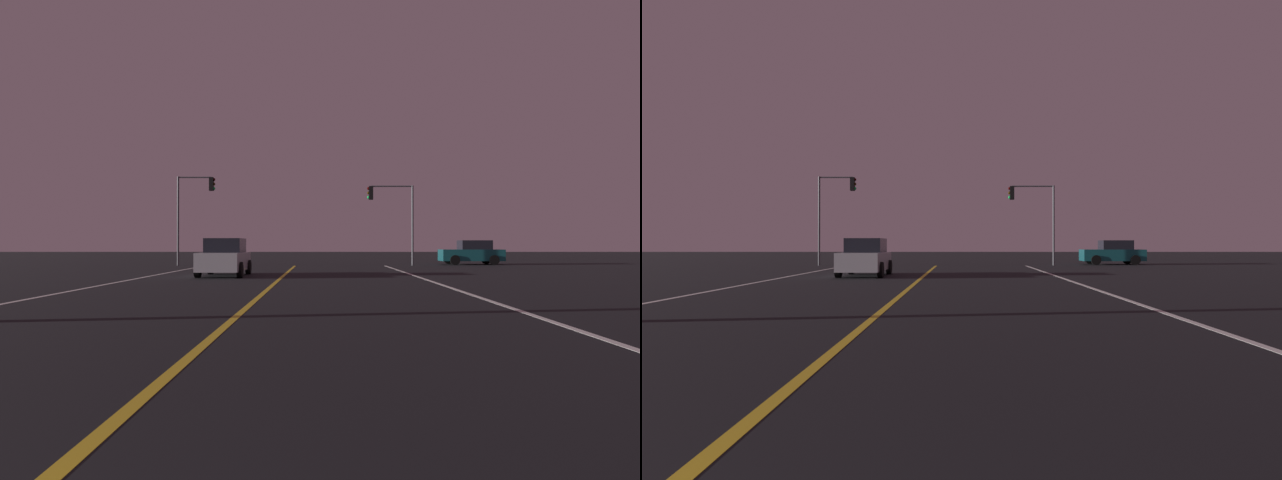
% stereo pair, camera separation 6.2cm
% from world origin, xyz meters
% --- Properties ---
extents(lane_edge_right, '(0.16, 41.94, 0.01)m').
position_xyz_m(lane_edge_right, '(5.96, 14.97, 0.00)').
color(lane_edge_right, silver).
rests_on(lane_edge_right, ground).
extents(lane_edge_left, '(0.16, 41.94, 0.01)m').
position_xyz_m(lane_edge_left, '(-5.96, 14.97, 0.00)').
color(lane_edge_left, silver).
rests_on(lane_edge_left, ground).
extents(lane_center_divider, '(0.16, 41.94, 0.01)m').
position_xyz_m(lane_center_divider, '(0.00, 14.97, 0.00)').
color(lane_center_divider, gold).
rests_on(lane_center_divider, ground).
extents(car_oncoming, '(2.02, 4.30, 1.70)m').
position_xyz_m(car_oncoming, '(-2.65, 24.64, 0.82)').
color(car_oncoming, black).
rests_on(car_oncoming, ground).
extents(car_crossing_side, '(4.30, 2.02, 1.70)m').
position_xyz_m(car_crossing_side, '(12.34, 38.14, 0.82)').
color(car_crossing_side, black).
rests_on(car_crossing_side, ground).
extents(traffic_light_near_right, '(3.13, 0.36, 5.38)m').
position_xyz_m(traffic_light_near_right, '(6.41, 36.44, 4.00)').
color(traffic_light_near_right, '#4C4C51').
rests_on(traffic_light_near_right, ground).
extents(traffic_light_near_left, '(2.57, 0.36, 5.98)m').
position_xyz_m(traffic_light_near_left, '(-6.75, 36.44, 4.37)').
color(traffic_light_near_left, '#4C4C51').
rests_on(traffic_light_near_left, ground).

